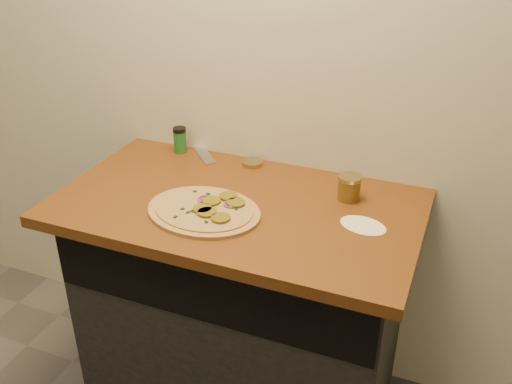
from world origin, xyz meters
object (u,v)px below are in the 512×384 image
at_px(salsa_jar, 349,188).
at_px(spice_shaker, 180,140).
at_px(pizza, 205,210).
at_px(chefs_knife, 196,144).

height_order(salsa_jar, spice_shaker, spice_shaker).
bearing_deg(salsa_jar, pizza, -147.03).
bearing_deg(salsa_jar, chefs_knife, 162.95).
height_order(pizza, spice_shaker, spice_shaker).
bearing_deg(chefs_knife, spice_shaker, -108.25).
distance_m(pizza, chefs_knife, 0.54).
xyz_separation_m(salsa_jar, spice_shaker, (-0.70, 0.13, 0.01)).
relative_size(pizza, salsa_jar, 4.82).
distance_m(pizza, salsa_jar, 0.48).
bearing_deg(spice_shaker, chefs_knife, 71.75).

